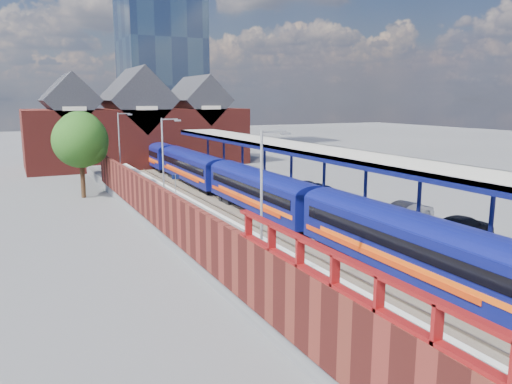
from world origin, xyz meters
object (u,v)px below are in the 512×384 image
at_px(lamp_post_d, 121,143).
at_px(parked_car_dark, 463,227).
at_px(lamp_post_c, 165,159).
at_px(parked_car_silver, 409,211).
at_px(parked_car_blue, 310,188).
at_px(platform_sign, 175,185).
at_px(lamp_post_b, 264,197).
at_px(train, 223,176).

height_order(lamp_post_d, parked_car_dark, lamp_post_d).
bearing_deg(lamp_post_c, parked_car_silver, -34.25).
bearing_deg(parked_car_blue, parked_car_dark, -175.60).
relative_size(parked_car_silver, parked_car_dark, 0.85).
height_order(lamp_post_d, parked_car_silver, lamp_post_d).
height_order(platform_sign, parked_car_dark, platform_sign).
bearing_deg(lamp_post_d, lamp_post_b, -90.00).
xyz_separation_m(lamp_post_c, parked_car_blue, (13.47, 1.29, -3.39)).
xyz_separation_m(lamp_post_c, parked_car_silver, (14.55, -9.90, -3.33)).
distance_m(lamp_post_c, platform_sign, 3.34).
relative_size(train, platform_sign, 26.38).
xyz_separation_m(lamp_post_c, lamp_post_d, (0.00, 16.00, 0.00)).
bearing_deg(parked_car_blue, lamp_post_d, 44.29).
xyz_separation_m(parked_car_silver, parked_car_dark, (-0.34, -4.95, 0.02)).
bearing_deg(train, platform_sign, -137.48).
distance_m(lamp_post_b, lamp_post_c, 16.00).
height_order(lamp_post_b, platform_sign, lamp_post_b).
xyz_separation_m(train, lamp_post_b, (-7.86, -23.95, 2.87)).
distance_m(lamp_post_d, parked_car_silver, 29.89).
bearing_deg(lamp_post_d, parked_car_silver, -60.68).
bearing_deg(parked_car_dark, train, 6.78).
bearing_deg(lamp_post_c, train, 45.36).
distance_m(train, parked_car_dark, 23.68).
bearing_deg(parked_car_silver, lamp_post_b, 101.54).
xyz_separation_m(platform_sign, parked_car_silver, (13.18, -11.90, -1.02)).
distance_m(lamp_post_b, parked_car_dark, 14.63).
bearing_deg(platform_sign, parked_car_silver, -42.08).
xyz_separation_m(lamp_post_b, lamp_post_c, (0.00, 16.00, 0.00)).
bearing_deg(lamp_post_b, parked_car_dark, 4.62).
xyz_separation_m(parked_car_silver, parked_car_blue, (-1.07, 11.20, -0.06)).
xyz_separation_m(lamp_post_b, platform_sign, (1.36, 18.00, -2.30)).
distance_m(parked_car_dark, parked_car_blue, 16.16).
bearing_deg(train, parked_car_silver, -69.46).
bearing_deg(platform_sign, lamp_post_d, 95.56).
distance_m(lamp_post_b, parked_car_blue, 22.18).
bearing_deg(lamp_post_d, parked_car_blue, -47.51).
height_order(parked_car_dark, parked_car_blue, parked_car_dark).
bearing_deg(lamp_post_d, train, -45.68).
bearing_deg(parked_car_silver, platform_sign, 36.72).
relative_size(platform_sign, parked_car_blue, 0.57).
bearing_deg(lamp_post_c, lamp_post_b, -90.00).
distance_m(lamp_post_b, platform_sign, 18.20).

